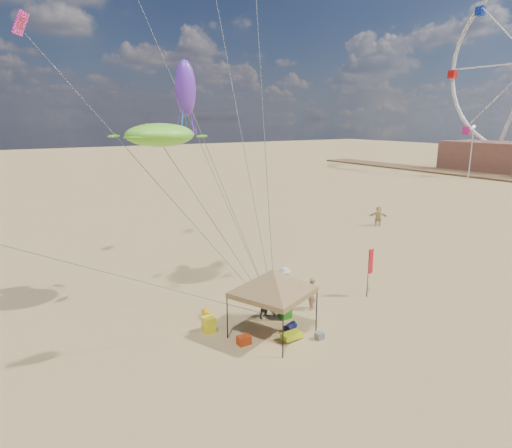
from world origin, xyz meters
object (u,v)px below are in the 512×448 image
at_px(chair_green, 285,311).
at_px(lamp_north, 472,143).
at_px(cooler_red, 244,340).
at_px(person_far_c, 378,216).
at_px(canopy_tent, 273,272).
at_px(person_near_b, 267,302).
at_px(beach_cart, 292,335).
at_px(person_near_a, 311,294).
at_px(cooler_blue, 283,295).
at_px(person_near_c, 285,283).
at_px(feather_flag, 370,264).
at_px(chair_yellow, 209,325).

xyz_separation_m(chair_green, lamp_north, (55.11, 25.73, 5.17)).
bearing_deg(cooler_red, person_far_c, 29.42).
height_order(canopy_tent, person_near_b, canopy_tent).
bearing_deg(beach_cart, lamp_north, 26.20).
height_order(canopy_tent, person_near_a, canopy_tent).
height_order(canopy_tent, cooler_blue, canopy_tent).
relative_size(canopy_tent, person_near_c, 3.04).
relative_size(chair_green, beach_cart, 0.78).
distance_m(canopy_tent, cooler_blue, 4.90).
relative_size(feather_flag, chair_yellow, 3.78).
relative_size(beach_cart, lamp_north, 0.11).
height_order(person_far_c, lamp_north, lamp_north).
bearing_deg(person_near_b, canopy_tent, -123.08).
xyz_separation_m(canopy_tent, feather_flag, (6.72, 0.79, -1.11)).
relative_size(cooler_blue, chair_green, 0.77).
bearing_deg(person_far_c, beach_cart, -101.54).
height_order(feather_flag, person_near_b, feather_flag).
relative_size(cooler_blue, lamp_north, 0.07).
distance_m(person_near_c, lamp_north, 59.04).
bearing_deg(feather_flag, chair_green, 176.95).
height_order(cooler_red, person_far_c, person_far_c).
relative_size(canopy_tent, person_near_a, 3.15).
relative_size(chair_green, chair_yellow, 1.00).
relative_size(feather_flag, person_far_c, 1.50).
xyz_separation_m(cooler_blue, lamp_north, (53.79, 23.79, 5.33)).
distance_m(feather_flag, chair_yellow, 9.11).
height_order(feather_flag, chair_green, feather_flag).
relative_size(cooler_blue, person_near_a, 0.33).
bearing_deg(chair_yellow, person_near_b, -2.59).
bearing_deg(cooler_blue, person_near_b, -144.53).
bearing_deg(person_near_b, chair_green, -43.28).
bearing_deg(chair_green, canopy_tent, -143.63).
distance_m(feather_flag, cooler_red, 8.41).
bearing_deg(cooler_blue, canopy_tent, -132.66).
bearing_deg(cooler_red, beach_cart, -21.51).
xyz_separation_m(feather_flag, person_far_c, (12.53, 10.84, -0.90)).
bearing_deg(person_near_a, person_far_c, 170.21).
relative_size(cooler_red, chair_yellow, 0.77).
distance_m(feather_flag, person_far_c, 16.59).
height_order(beach_cart, person_near_a, person_near_a).
distance_m(cooler_red, chair_green, 3.17).
height_order(chair_yellow, lamp_north, lamp_north).
bearing_deg(person_far_c, cooler_blue, -107.41).
height_order(feather_flag, person_far_c, feather_flag).
distance_m(cooler_blue, lamp_north, 59.06).
bearing_deg(cooler_red, feather_flag, 5.99).
xyz_separation_m(cooler_red, person_far_c, (20.75, 11.70, 0.69)).
distance_m(chair_yellow, person_near_a, 5.37).
bearing_deg(feather_flag, person_near_a, 174.58).
xyz_separation_m(feather_flag, person_near_c, (-3.94, 2.14, -0.93)).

